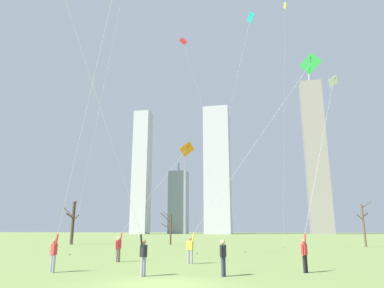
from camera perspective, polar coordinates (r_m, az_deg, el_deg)
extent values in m
plane|color=#7A934C|center=(14.56, -5.04, -22.00)|extent=(400.00, 400.00, 0.00)
cylinder|color=gray|center=(22.77, -0.58, -17.96)|extent=(0.14, 0.14, 0.85)
cylinder|color=gray|center=(22.68, -0.05, -17.98)|extent=(0.14, 0.14, 0.85)
cube|color=yellow|center=(22.69, -0.31, -16.22)|extent=(0.38, 0.27, 0.54)
sphere|color=#9E7051|center=(22.67, -0.31, -15.24)|extent=(0.22, 0.22, 0.22)
cylinder|color=yellow|center=(22.78, -0.81, -16.29)|extent=(0.09, 0.09, 0.55)
cylinder|color=yellow|center=(22.58, 0.19, -15.03)|extent=(0.22, 0.13, 0.56)
cube|color=green|center=(25.98, 18.82, 12.35)|extent=(1.54, 0.32, 1.51)
cylinder|color=black|center=(25.98, 18.82, 12.35)|extent=(0.05, 0.28, 0.98)
cylinder|color=silver|center=(23.31, 10.20, -0.07)|extent=(8.08, 1.07, 11.36)
cylinder|color=#726656|center=(24.46, -12.21, -17.38)|extent=(0.14, 0.14, 0.85)
cylinder|color=#726656|center=(24.61, -11.83, -17.37)|extent=(0.14, 0.14, 0.85)
cube|color=red|center=(24.50, -11.94, -15.75)|extent=(0.31, 0.39, 0.54)
sphere|color=beige|center=(24.48, -11.89, -14.84)|extent=(0.22, 0.22, 0.22)
cylinder|color=red|center=(24.35, -12.30, -15.83)|extent=(0.09, 0.09, 0.55)
cylinder|color=red|center=(24.63, -11.53, -14.66)|extent=(0.16, 0.22, 0.56)
cube|color=orange|center=(29.85, -0.85, -0.82)|extent=(1.14, 0.86, 1.30)
cylinder|color=black|center=(29.85, -0.85, -0.82)|extent=(0.43, 0.25, 0.80)
cylinder|color=orange|center=(29.75, -1.27, -3.60)|extent=(0.02, 0.02, 1.94)
cylinder|color=silver|center=(26.95, -5.58, -6.83)|extent=(3.27, 5.70, 6.94)
cylinder|color=black|center=(19.01, 17.90, -18.17)|extent=(0.14, 0.14, 0.85)
cylinder|color=black|center=(19.22, 18.16, -18.10)|extent=(0.14, 0.14, 0.85)
cube|color=red|center=(19.07, 17.87, -16.06)|extent=(0.34, 0.39, 0.54)
sphere|color=#9E7051|center=(19.05, 17.78, -14.90)|extent=(0.22, 0.22, 0.22)
cylinder|color=red|center=(18.87, 17.63, -16.21)|extent=(0.09, 0.09, 0.55)
cylinder|color=red|center=(19.24, 18.01, -14.61)|extent=(0.18, 0.22, 0.56)
cube|color=white|center=(35.90, 22.11, 9.50)|extent=(1.02, 0.86, 1.15)
cylinder|color=black|center=(35.90, 22.11, 9.50)|extent=(0.52, 0.21, 0.68)
cylinder|color=silver|center=(27.03, 20.67, 1.39)|extent=(5.04, 13.38, 13.81)
cylinder|color=gray|center=(17.18, -7.80, -19.23)|extent=(0.14, 0.14, 0.85)
cylinder|color=gray|center=(16.99, -8.23, -19.28)|extent=(0.14, 0.14, 0.85)
cube|color=black|center=(17.03, -7.93, -16.93)|extent=(0.28, 0.38, 0.54)
sphere|color=#9E7051|center=(17.01, -7.89, -15.61)|extent=(0.22, 0.22, 0.22)
cylinder|color=black|center=(17.21, -7.54, -17.01)|extent=(0.09, 0.09, 0.55)
cylinder|color=black|center=(16.83, -8.28, -15.34)|extent=(0.14, 0.22, 0.56)
cylinder|color=silver|center=(13.98, -19.66, 20.23)|extent=(1.79, 12.22, 15.78)
cylinder|color=gray|center=(19.74, -21.98, -17.67)|extent=(0.14, 0.14, 0.85)
cylinder|color=gray|center=(19.54, -21.68, -17.74)|extent=(0.14, 0.14, 0.85)
cube|color=red|center=(19.59, -21.65, -15.69)|extent=(0.39, 0.35, 0.54)
sphere|color=#9E7051|center=(19.58, -21.54, -14.55)|extent=(0.22, 0.22, 0.22)
cylinder|color=red|center=(19.78, -21.94, -15.73)|extent=(0.09, 0.09, 0.55)
cylinder|color=red|center=(19.39, -21.24, -14.35)|extent=(0.22, 0.18, 0.56)
cylinder|color=silver|center=(15.57, -14.03, 17.75)|extent=(8.40, 9.13, 16.59)
cylinder|color=#33384C|center=(17.08, 5.29, -19.32)|extent=(0.14, 0.14, 0.85)
cylinder|color=#33384C|center=(16.87, 5.03, -19.40)|extent=(0.14, 0.14, 0.85)
cube|color=black|center=(16.92, 5.10, -17.02)|extent=(0.27, 0.38, 0.54)
sphere|color=tan|center=(16.90, 5.08, -15.70)|extent=(0.22, 0.22, 0.22)
cylinder|color=black|center=(17.12, 5.35, -17.09)|extent=(0.09, 0.09, 0.55)
cylinder|color=black|center=(16.73, 4.86, -17.18)|extent=(0.09, 0.09, 0.55)
cube|color=yellow|center=(46.80, 14.94, 21.04)|extent=(0.26, 0.84, 0.85)
cylinder|color=black|center=(46.80, 14.94, 21.04)|extent=(0.13, 0.07, 0.56)
cylinder|color=silver|center=(42.16, 14.83, 3.47)|extent=(1.72, 3.55, 28.41)
cylinder|color=#3F3833|center=(42.15, 14.71, -16.11)|extent=(0.10, 0.10, 0.08)
cube|color=teal|center=(32.98, 9.58, 19.76)|extent=(0.74, 0.81, 1.05)
cylinder|color=black|center=(32.98, 9.58, 19.76)|extent=(0.14, 0.21, 0.68)
cylinder|color=silver|center=(30.62, 5.26, 1.50)|extent=(5.56, 3.65, 20.16)
cylinder|color=#3F3833|center=(31.82, 0.85, -17.45)|extent=(0.10, 0.10, 0.08)
cylinder|color=silver|center=(33.93, -14.55, 7.47)|extent=(3.41, 1.09, 28.15)
cylinder|color=#3F3833|center=(32.13, -19.40, -16.67)|extent=(0.10, 0.10, 0.08)
cube|color=red|center=(35.52, -1.44, 16.48)|extent=(0.82, 0.43, 0.89)
cylinder|color=black|center=(35.52, -1.44, 16.48)|extent=(0.13, 0.15, 0.58)
cylinder|color=silver|center=(33.28, 3.55, 0.03)|extent=(5.12, 4.24, 19.94)
cylinder|color=#3F3833|center=(34.26, 8.75, -17.03)|extent=(0.10, 0.10, 0.08)
cylinder|color=#423326|center=(53.27, -18.91, -12.09)|extent=(0.43, 0.43, 5.92)
cylinder|color=#423326|center=(52.98, -19.36, -11.03)|extent=(0.73, 1.21, 0.84)
cylinder|color=#423326|center=(53.80, -19.54, -10.51)|extent=(1.79, 0.30, 1.43)
cylinder|color=#423326|center=(52.82, -18.48, -11.40)|extent=(1.20, 0.66, 0.92)
cylinder|color=#423326|center=(54.00, -18.57, -9.44)|extent=(0.59, 1.35, 1.31)
cylinder|color=brown|center=(48.02, 26.27, -11.83)|extent=(0.25, 0.25, 5.08)
cylinder|color=brown|center=(48.54, 26.49, -10.36)|extent=(0.96, 0.90, 0.63)
cylinder|color=brown|center=(47.70, 25.75, -10.72)|extent=(0.90, 0.63, 0.74)
cylinder|color=brown|center=(48.84, 26.64, -8.85)|extent=(1.58, 1.25, 0.98)
cylinder|color=#4C3828|center=(49.93, -3.50, -13.70)|extent=(0.25, 0.25, 4.21)
cylinder|color=#4C3828|center=(50.16, -4.10, -11.48)|extent=(1.20, 0.18, 0.85)
cylinder|color=#4C3828|center=(49.76, -4.32, -11.94)|extent=(1.40, 0.87, 1.42)
cylinder|color=#4C3828|center=(49.46, -2.99, -13.34)|extent=(1.17, 0.83, 0.75)
cylinder|color=#4C3828|center=(50.15, -4.27, -13.27)|extent=(1.44, 0.21, 0.88)
cube|color=gray|center=(163.11, 19.60, -1.64)|extent=(9.25, 6.45, 68.05)
cylinder|color=#99999E|center=(174.12, 18.62, 10.31)|extent=(0.80, 0.80, 5.69)
cube|color=#B2B2B7|center=(154.61, 4.19, -4.09)|extent=(11.15, 9.41, 55.79)
cube|color=#B2B2B7|center=(155.84, -8.22, -4.39)|extent=(6.91, 7.22, 54.02)
cube|color=gray|center=(161.81, -2.24, -9.48)|extent=(8.23, 7.16, 28.10)
cylinder|color=#99999E|center=(163.78, -2.19, -3.87)|extent=(0.80, 0.80, 4.03)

